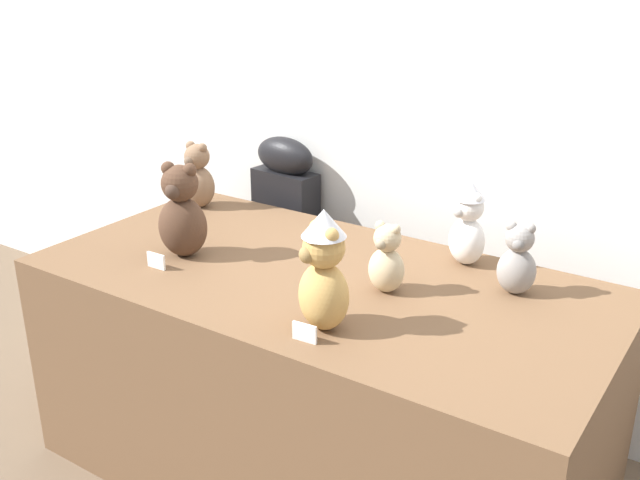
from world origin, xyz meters
The scene contains 11 objects.
wall_back centered at (0.00, 0.95, 1.30)m, with size 7.00×0.08×2.60m, color white.
display_table centered at (0.00, 0.25, 0.37)m, with size 1.80×0.90×0.74m, color brown.
instrument_case centered at (-0.56, 0.83, 0.50)m, with size 0.29×0.15×0.99m.
teddy_bear_sand centered at (0.22, 0.27, 0.84)m, with size 0.11×0.10×0.22m.
teddy_bear_ash centered at (0.54, 0.47, 0.84)m, with size 0.13×0.12×0.22m.
teddy_bear_mocha centered at (-0.76, 0.54, 0.86)m, with size 0.13×0.12×0.26m.
teddy_bear_snow centered at (0.33, 0.59, 0.88)m, with size 0.16×0.15×0.28m.
teddy_bear_cocoa centered at (-0.46, 0.14, 0.89)m, with size 0.20×0.18×0.32m.
teddy_bear_honey centered at (0.19, -0.02, 0.90)m, with size 0.19×0.18×0.34m.
name_card_front_left centered at (0.19, -0.11, 0.77)m, with size 0.07×0.01×0.05m, color white.
name_card_front_middle centered at (-0.47, 0.01, 0.77)m, with size 0.07×0.01×0.05m, color white.
Camera 1 is at (1.15, -1.48, 1.69)m, focal length 41.38 mm.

